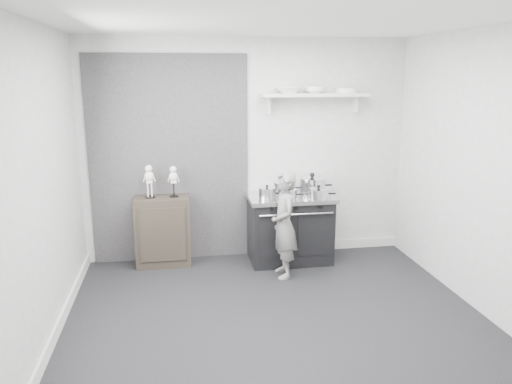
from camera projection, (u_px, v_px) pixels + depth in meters
ground at (276, 319)px, 4.74m from camera, size 4.00×4.00×0.00m
room_shell at (264, 146)px, 4.48m from camera, size 4.02×3.62×2.71m
wall_shelf at (314, 96)px, 6.00m from camera, size 1.30×0.26×0.24m
stove at (290, 228)px, 6.13m from camera, size 1.04×0.65×0.83m
side_cabinet at (163, 231)px, 6.02m from camera, size 0.65×0.38×0.84m
child at (284, 225)px, 5.62m from camera, size 0.30×0.45×1.22m
pot_front_left at (267, 193)px, 5.89m from camera, size 0.29×0.20×0.17m
pot_back_left at (283, 188)px, 6.11m from camera, size 0.33×0.25×0.19m
pot_back_right at (312, 185)px, 6.17m from camera, size 0.43×0.34×0.25m
pot_front_right at (319, 193)px, 5.88m from camera, size 0.33×0.25×0.17m
pot_front_center at (289, 194)px, 5.85m from camera, size 0.28×0.19×0.15m
skeleton_full at (149, 179)px, 5.84m from camera, size 0.13×0.08×0.45m
skeleton_torso at (173, 179)px, 5.89m from camera, size 0.12×0.08×0.43m
bowl_large at (289, 90)px, 5.93m from camera, size 0.30×0.30×0.07m
bowl_small at (315, 90)px, 5.98m from camera, size 0.24×0.24×0.08m
plate_stack at (347, 90)px, 6.05m from camera, size 0.27×0.27×0.06m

